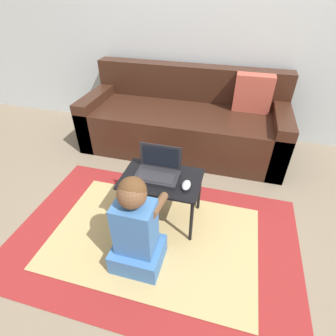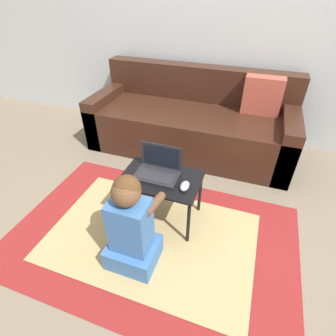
# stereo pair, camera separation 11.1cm
# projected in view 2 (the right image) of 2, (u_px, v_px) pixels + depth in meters

# --- Properties ---
(ground_plane) EXTENTS (16.00, 16.00, 0.00)m
(ground_plane) POSITION_uv_depth(u_px,v_px,m) (168.00, 224.00, 2.04)
(ground_plane) COLOR #7F705B
(wall_back) EXTENTS (9.00, 0.06, 2.50)m
(wall_back) POSITION_uv_depth(u_px,v_px,m) (224.00, 15.00, 2.54)
(wall_back) COLOR silver
(wall_back) RESTS_ON ground_plane
(area_rug) EXTENTS (2.06, 1.33, 0.01)m
(area_rug) POSITION_uv_depth(u_px,v_px,m) (151.00, 236.00, 1.94)
(area_rug) COLOR maroon
(area_rug) RESTS_ON ground_plane
(couch) EXTENTS (2.08, 0.84, 0.81)m
(couch) POSITION_uv_depth(u_px,v_px,m) (192.00, 123.00, 2.81)
(couch) COLOR #381E14
(couch) RESTS_ON ground_plane
(laptop_desk) EXTENTS (0.57, 0.38, 0.40)m
(laptop_desk) POSITION_uv_depth(u_px,v_px,m) (161.00, 183.00, 1.89)
(laptop_desk) COLOR black
(laptop_desk) RESTS_ON ground_plane
(laptop) EXTENTS (0.31, 0.20, 0.21)m
(laptop) POSITION_uv_depth(u_px,v_px,m) (158.00, 171.00, 1.87)
(laptop) COLOR #232328
(laptop) RESTS_ON laptop_desk
(computer_mouse) EXTENTS (0.06, 0.10, 0.04)m
(computer_mouse) POSITION_uv_depth(u_px,v_px,m) (185.00, 186.00, 1.76)
(computer_mouse) COLOR #B2B7C1
(computer_mouse) RESTS_ON laptop_desk
(person_seated) EXTENTS (0.32, 0.40, 0.71)m
(person_seated) POSITION_uv_depth(u_px,v_px,m) (131.00, 228.00, 1.60)
(person_seated) COLOR #3D70B2
(person_seated) RESTS_ON ground_plane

